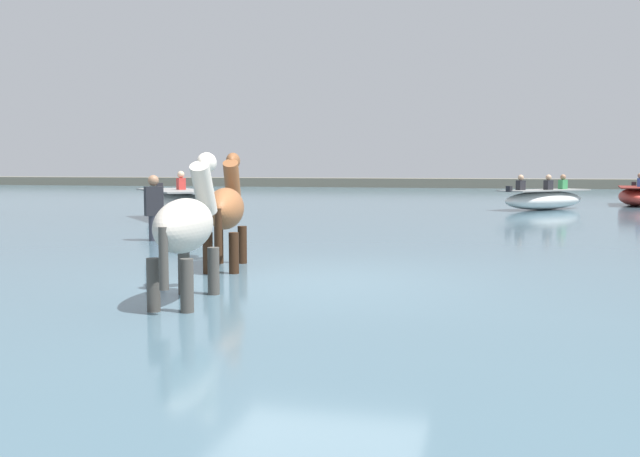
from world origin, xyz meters
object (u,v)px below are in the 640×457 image
at_px(boat_far_offshore, 636,196).
at_px(boat_mid_outer, 176,205).
at_px(horse_trailing_chestnut, 226,212).
at_px(horse_lead_pinto, 187,230).
at_px(boat_mid_channel, 544,199).
at_px(person_spectator_far, 154,216).

bearing_deg(boat_far_offshore, boat_mid_outer, -141.77).
bearing_deg(boat_mid_outer, horse_trailing_chestnut, -60.82).
xyz_separation_m(horse_lead_pinto, horse_trailing_chestnut, (-0.49, 2.40, 0.03)).
bearing_deg(boat_mid_channel, person_spectator_far, -123.29).
bearing_deg(boat_mid_channel, boat_far_offshore, 45.02).
xyz_separation_m(horse_lead_pinto, person_spectator_far, (-3.06, 5.38, -0.28)).
height_order(horse_trailing_chestnut, boat_mid_outer, horse_trailing_chestnut).
height_order(boat_mid_channel, boat_mid_outer, boat_mid_outer).
xyz_separation_m(boat_mid_outer, person_spectator_far, (1.83, -4.89, 0.06)).
bearing_deg(horse_trailing_chestnut, person_spectator_far, 130.68).
relative_size(boat_far_offshore, boat_mid_outer, 0.91).
distance_m(horse_trailing_chestnut, person_spectator_far, 3.94).
bearing_deg(boat_mid_channel, horse_trailing_chestnut, -109.19).
distance_m(boat_far_offshore, boat_mid_outer, 16.26).
bearing_deg(boat_mid_channel, boat_mid_outer, -144.47).
xyz_separation_m(boat_far_offshore, boat_mid_outer, (-12.78, -10.07, 0.06)).
height_order(horse_lead_pinto, horse_trailing_chestnut, horse_trailing_chestnut).
relative_size(boat_mid_channel, person_spectator_far, 2.02).
bearing_deg(boat_mid_outer, boat_mid_channel, 35.53).
distance_m(horse_lead_pinto, horse_trailing_chestnut, 2.45).
height_order(horse_trailing_chestnut, person_spectator_far, horse_trailing_chestnut).
bearing_deg(boat_far_offshore, horse_lead_pinto, -111.20).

